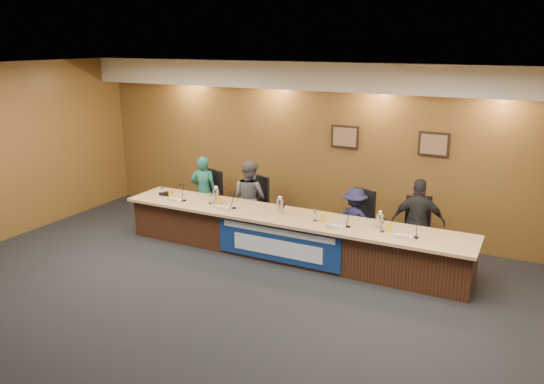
{
  "coord_description": "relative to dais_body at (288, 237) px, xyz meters",
  "views": [
    {
      "loc": [
        3.59,
        -5.24,
        3.56
      ],
      "look_at": [
        -0.4,
        2.59,
        1.04
      ],
      "focal_mm": 35.0,
      "sensor_mm": 36.0,
      "label": 1
    }
  ],
  "objects": [
    {
      "name": "floor",
      "position": [
        0.0,
        -2.4,
        -0.35
      ],
      "size": [
        10.0,
        10.0,
        0.0
      ],
      "primitive_type": "plane",
      "color": "black",
      "rests_on": "ground"
    },
    {
      "name": "ceiling",
      "position": [
        0.0,
        -2.4,
        2.85
      ],
      "size": [
        10.0,
        8.0,
        0.04
      ],
      "primitive_type": "cube",
      "color": "silver",
      "rests_on": "wall_back"
    },
    {
      "name": "wall_back",
      "position": [
        0.0,
        1.6,
        1.25
      ],
      "size": [
        10.0,
        0.04,
        3.2
      ],
      "primitive_type": "cube",
      "color": "brown",
      "rests_on": "floor"
    },
    {
      "name": "soffit",
      "position": [
        0.0,
        1.35,
        2.6
      ],
      "size": [
        10.0,
        0.5,
        0.5
      ],
      "primitive_type": "cube",
      "color": "beige",
      "rests_on": "wall_back"
    },
    {
      "name": "dais_body",
      "position": [
        0.0,
        0.0,
        0.0
      ],
      "size": [
        6.0,
        0.8,
        0.7
      ],
      "primitive_type": "cube",
      "color": "#391E10",
      "rests_on": "floor"
    },
    {
      "name": "dais_top",
      "position": [
        0.0,
        -0.05,
        0.38
      ],
      "size": [
        6.1,
        0.95,
        0.05
      ],
      "primitive_type": "cube",
      "color": "tan",
      "rests_on": "dais_body"
    },
    {
      "name": "banner",
      "position": [
        0.0,
        -0.41,
        0.03
      ],
      "size": [
        2.2,
        0.02,
        0.65
      ],
      "primitive_type": "cube",
      "color": "navy",
      "rests_on": "dais_body"
    },
    {
      "name": "banner_text_upper",
      "position": [
        0.0,
        -0.43,
        0.23
      ],
      "size": [
        2.0,
        0.01,
        0.1
      ],
      "primitive_type": "cube",
      "color": "silver",
      "rests_on": "banner"
    },
    {
      "name": "banner_text_lower",
      "position": [
        0.0,
        -0.43,
        -0.05
      ],
      "size": [
        1.6,
        0.01,
        0.28
      ],
      "primitive_type": "cube",
      "color": "silver",
      "rests_on": "banner"
    },
    {
      "name": "wall_photo_left",
      "position": [
        0.4,
        1.57,
        1.5
      ],
      "size": [
        0.52,
        0.04,
        0.42
      ],
      "primitive_type": "cube",
      "color": "black",
      "rests_on": "wall_back"
    },
    {
      "name": "wall_photo_right",
      "position": [
        2.0,
        1.57,
        1.5
      ],
      "size": [
        0.52,
        0.04,
        0.42
      ],
      "primitive_type": "cube",
      "color": "black",
      "rests_on": "wall_back"
    },
    {
      "name": "panelist_a",
      "position": [
        -2.16,
        0.67,
        0.35
      ],
      "size": [
        0.6,
        0.5,
        1.41
      ],
      "primitive_type": "imported",
      "rotation": [
        0.0,
        0.0,
        3.51
      ],
      "color": "#19584A",
      "rests_on": "floor"
    },
    {
      "name": "panelist_b",
      "position": [
        -1.12,
        0.67,
        0.36
      ],
      "size": [
        0.81,
        0.69,
        1.43
      ],
      "primitive_type": "imported",
      "rotation": [
        0.0,
        0.0,
        2.89
      ],
      "color": "#525358",
      "rests_on": "floor"
    },
    {
      "name": "panelist_c",
      "position": [
        0.94,
        0.67,
        0.23
      ],
      "size": [
        0.76,
        0.45,
        1.16
      ],
      "primitive_type": "imported",
      "rotation": [
        0.0,
        0.0,
        3.12
      ],
      "color": "#161839",
      "rests_on": "floor"
    },
    {
      "name": "panelist_d",
      "position": [
        2.01,
        0.67,
        0.37
      ],
      "size": [
        0.9,
        0.5,
        1.44
      ],
      "primitive_type": "imported",
      "rotation": [
        0.0,
        0.0,
        3.32
      ],
      "color": "black",
      "rests_on": "floor"
    },
    {
      "name": "office_chair_a",
      "position": [
        -2.16,
        0.77,
        0.13
      ],
      "size": [
        0.61,
        0.61,
        0.08
      ],
      "primitive_type": "cube",
      "rotation": [
        0.0,
        0.0,
        -0.33
      ],
      "color": "black",
      "rests_on": "floor"
    },
    {
      "name": "office_chair_b",
      "position": [
        -1.12,
        0.77,
        0.13
      ],
      "size": [
        0.62,
        0.62,
        0.08
      ],
      "primitive_type": "cube",
      "rotation": [
        0.0,
        0.0,
        -0.36
      ],
      "color": "black",
      "rests_on": "floor"
    },
    {
      "name": "office_chair_c",
      "position": [
        0.94,
        0.77,
        0.13
      ],
      "size": [
        0.61,
        0.61,
        0.08
      ],
      "primitive_type": "cube",
      "rotation": [
        0.0,
        0.0,
        -0.32
      ],
      "color": "black",
      "rests_on": "floor"
    },
    {
      "name": "office_chair_d",
      "position": [
        2.01,
        0.77,
        0.13
      ],
      "size": [
        0.61,
        0.61,
        0.08
      ],
      "primitive_type": "cube",
      "rotation": [
        0.0,
        0.0,
        0.33
      ],
      "color": "black",
      "rests_on": "floor"
    },
    {
      "name": "nameplate_a",
      "position": [
        -2.15,
        -0.31,
        0.45
      ],
      "size": [
        0.24,
        0.08,
        0.1
      ],
      "primitive_type": "cube",
      "rotation": [
        0.31,
        0.0,
        0.0
      ],
      "color": "white",
      "rests_on": "dais_top"
    },
    {
      "name": "microphone_a",
      "position": [
        -2.02,
        -0.16,
        0.41
      ],
      "size": [
        0.07,
        0.07,
        0.02
      ],
      "primitive_type": "cylinder",
      "color": "black",
      "rests_on": "dais_top"
    },
    {
      "name": "juice_glass_a",
      "position": [
        -2.38,
        -0.1,
        0.47
      ],
      "size": [
        0.06,
        0.06,
        0.15
      ],
      "primitive_type": "cylinder",
      "color": "#FFB90B",
      "rests_on": "dais_top"
    },
    {
      "name": "water_glass_a",
      "position": [
        -2.58,
        -0.08,
        0.49
      ],
      "size": [
        0.08,
        0.08,
        0.18
      ],
      "primitive_type": "cylinder",
      "color": "silver",
      "rests_on": "dais_top"
    },
    {
      "name": "nameplate_b",
      "position": [
        -1.15,
        -0.32,
        0.45
      ],
      "size": [
        0.24,
        0.08,
        0.1
      ],
      "primitive_type": "cube",
      "rotation": [
        0.31,
        0.0,
        0.0
      ],
      "color": "white",
      "rests_on": "dais_top"
    },
    {
      "name": "microphone_b",
      "position": [
        -0.98,
        -0.14,
        0.41
      ],
      "size": [
        0.07,
        0.07,
        0.02
      ],
      "primitive_type": "cylinder",
      "color": "black",
      "rests_on": "dais_top"
    },
    {
      "name": "juice_glass_b",
      "position": [
        -1.34,
        -0.06,
        0.47
      ],
      "size": [
        0.06,
        0.06,
        0.15
      ],
      "primitive_type": "cylinder",
      "color": "#FFB90B",
      "rests_on": "dais_top"
    },
    {
      "name": "water_glass_b",
      "position": [
        -1.51,
        -0.08,
        0.49
      ],
      "size": [
        0.08,
        0.08,
        0.18
      ],
      "primitive_type": "cylinder",
      "color": "silver",
      "rests_on": "dais_top"
    },
    {
      "name": "nameplate_c",
      "position": [
        0.93,
        -0.34,
        0.45
      ],
      "size": [
        0.24,
        0.08,
        0.1
      ],
      "primitive_type": "cube",
      "rotation": [
        0.31,
        0.0,
        0.0
      ],
      "color": "white",
      "rests_on": "dais_top"
    },
    {
      "name": "microphone_c",
      "position": [
        1.11,
        -0.15,
        0.41
      ],
      "size": [
        0.07,
        0.07,
        0.02
      ],
      "primitive_type": "cylinder",
      "color": "black",
      "rests_on": "dais_top"
    },
    {
      "name": "juice_glass_c",
      "position": [
        0.68,
        -0.12,
        0.47
      ],
      "size": [
        0.06,
        0.06,
        0.15
      ],
      "primitive_type": "cylinder",
      "color": "#FFB90B",
      "rests_on": "dais_top"
    },
    {
      "name": "water_glass_c",
      "position": [
        0.53,
        -0.11,
        0.49
      ],
      "size": [
        0.08,
        0.08,
        0.18
      ],
      "primitive_type": "cylinder",
      "color": "silver",
      "rests_on": "dais_top"
    },
    {
      "name": "nameplate_d",
      "position": [
        1.98,
        -0.29,
        0.45
      ],
      "size": [
        0.24,
        0.08,
        0.1
      ],
      "primitive_type": "cube",
      "rotation": [
        0.31,
        0.0,
        0.0
      ],
      "color": "white",
      "rests_on": "dais_top"
    },
    {
      "name": "microphone_d",
      "position": [
        2.16,
        -0.14,
        0.41
      ],
      "size": [
        0.07,
        0.07,
        0.02
      ],
      "primitive_type": "cylinder",
      "color": "black",
      "rests_on": "dais_top"
    },
    {
      "name": "juice_glass_d",
      "position": [
        1.73,
        -0.06,
        0.47
      ],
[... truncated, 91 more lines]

